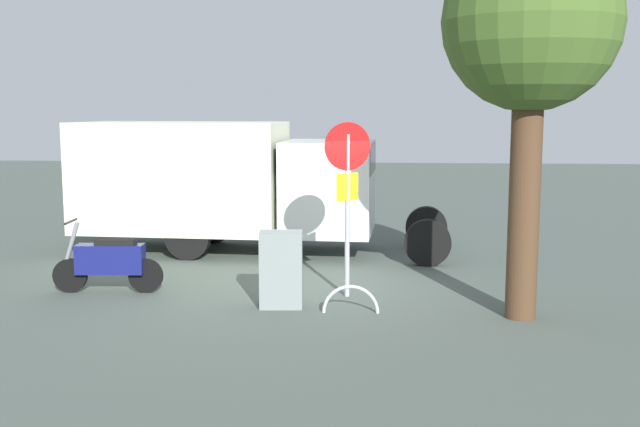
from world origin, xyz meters
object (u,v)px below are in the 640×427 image
street_tree (531,29)px  bike_rack_hoop (351,313)px  stop_sign (347,182)px  motorcycle (110,261)px  utility_cabinet (281,269)px  box_truck_near (228,179)px

street_tree → bike_rack_hoop: size_ratio=6.37×
street_tree → stop_sign: bearing=-22.1°
motorcycle → utility_cabinet: bearing=163.0°
box_truck_near → motorcycle: box_truck_near is taller
box_truck_near → stop_sign: bearing=-51.2°
motorcycle → utility_cabinet: (-2.93, 0.68, 0.06)m
stop_sign → utility_cabinet: bearing=36.5°
street_tree → utility_cabinet: size_ratio=4.65×
motorcycle → stop_sign: bearing=176.7°
box_truck_near → motorcycle: size_ratio=4.32×
stop_sign → street_tree: bearing=157.9°
stop_sign → bike_rack_hoop: stop_sign is taller
box_truck_near → bike_rack_hoop: box_truck_near is taller
box_truck_near → stop_sign: (-2.67, 3.66, 0.31)m
box_truck_near → stop_sign: 4.54m
box_truck_near → street_tree: street_tree is taller
stop_sign → street_tree: street_tree is taller
stop_sign → motorcycle: bearing=0.6°
bike_rack_hoop → stop_sign: bearing=-84.2°
motorcycle → stop_sign: size_ratio=0.65×
motorcycle → bike_rack_hoop: 4.14m
box_truck_near → motorcycle: (1.23, 3.70, -1.02)m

